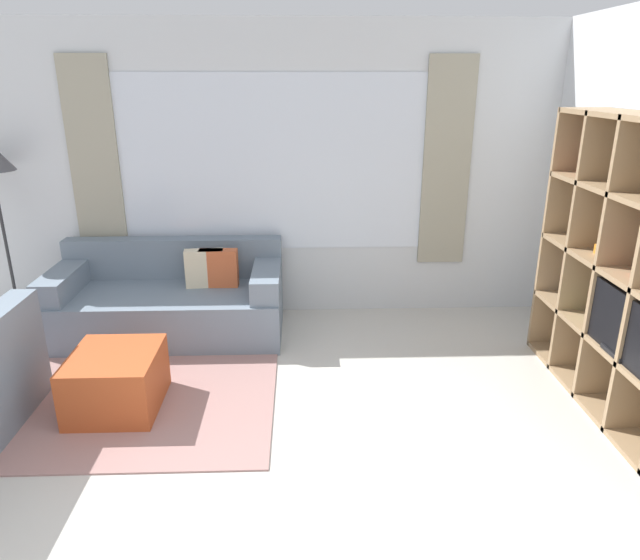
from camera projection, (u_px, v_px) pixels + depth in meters
name	position (u px, v px, depth m)	size (l,w,h in m)	color
wall_back	(273.00, 174.00, 5.30)	(6.44, 0.11, 2.70)	silver
area_rug	(86.00, 401.00, 4.10)	(2.72, 1.65, 0.01)	gray
couch_main	(171.00, 301.00, 5.14)	(2.01, 0.94, 0.79)	slate
ottoman	(116.00, 381.00, 3.96)	(0.59, 0.66, 0.42)	#B74C23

